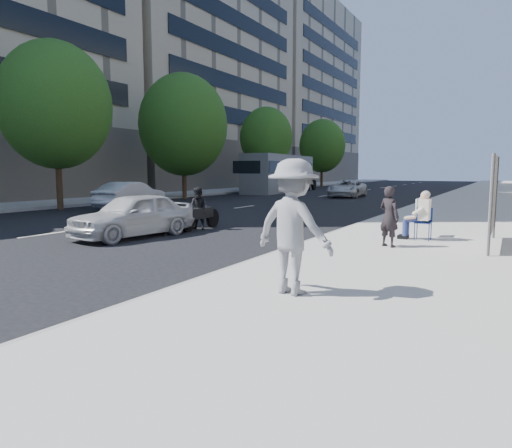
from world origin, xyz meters
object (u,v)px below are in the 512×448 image
Objects in this scene: motorcycle at (199,211)px; bus at (280,174)px; protest_banner at (493,195)px; white_sedan_mid at (131,195)px; seated_protester at (419,213)px; pedestrian_woman at (389,217)px; white_sedan_near at (133,215)px; jogger at (293,227)px; white_sedan_far at (347,188)px.

bus is at bearing 109.11° from motorcycle.
protest_banner is 17.39m from white_sedan_mid.
bus is at bearing 123.47° from seated_protester.
white_sedan_near is (-7.25, -1.09, -0.22)m from pedestrian_woman.
pedestrian_woman is at bearing 150.39° from white_sedan_mid.
jogger is 6.71m from protest_banner.
jogger reaches higher than pedestrian_woman.
pedestrian_woman is at bearing -12.10° from motorcycle.
motorcycle is 0.17× the size of bus.
seated_protester is 6.99m from motorcycle.
pedestrian_woman is at bearing -148.44° from protest_banner.
jogger is at bearing 135.50° from white_sedan_mid.
motorcycle is at bearing -177.51° from seated_protester.
bus reaches higher than white_sedan_mid.
white_sedan_mid is at bearing 162.76° from seated_protester.
seated_protester is 8.13m from white_sedan_near.
jogger is at bearing -20.93° from white_sedan_near.
white_sedan_far is at bearing 92.72° from motorcycle.
protest_banner is 0.25× the size of bus.
white_sedan_near is (-9.40, -2.41, -0.74)m from protest_banner.
white_sedan_far is (-0.75, 22.48, -0.03)m from white_sedan_near.
seated_protester is 21.56m from white_sedan_far.
bus is (-18.05, 24.93, 0.23)m from protest_banner.
pedestrian_woman is 0.32× the size of white_sedan_far.
white_sedan_far is 20.20m from motorcycle.
jogger is 7.99m from white_sedan_near.
pedestrian_woman is 0.35× the size of white_sedan_mid.
bus is at bearing 115.45° from white_sedan_near.
protest_banner is 1.50× the size of motorcycle.
bus is (-8.65, 27.34, 0.97)m from white_sedan_near.
protest_banner is 0.73× the size of white_sedan_mid.
jogger is 0.44× the size of white_sedan_far.
white_sedan_near is at bearing 128.45° from white_sedan_mid.
protest_banner is 0.79× the size of white_sedan_near.
jogger is at bearing -69.10° from bus.
bus is at bearing 125.91° from protest_banner.
seated_protester is 15.67m from white_sedan_mid.
seated_protester is 0.64× the size of motorcycle.
white_sedan_near is 10.30m from white_sedan_mid.
white_sedan_far is at bearing -119.82° from white_sedan_mid.
jogger is at bearing -96.11° from seated_protester.
white_sedan_far is at bearing -44.35° from pedestrian_woman.
white_sedan_near is (-6.99, 3.85, -0.49)m from jogger.
pedestrian_woman is at bearing -105.66° from seated_protester.
white_sedan_mid is (-16.68, 4.87, -0.71)m from protest_banner.
jogger reaches higher than seated_protester.
white_sedan_near is at bearing -78.18° from bus.
jogger is at bearing -77.44° from white_sedan_far.
white_sedan_mid is at bearing -117.08° from white_sedan_far.
pedestrian_woman is 7.34m from white_sedan_near.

